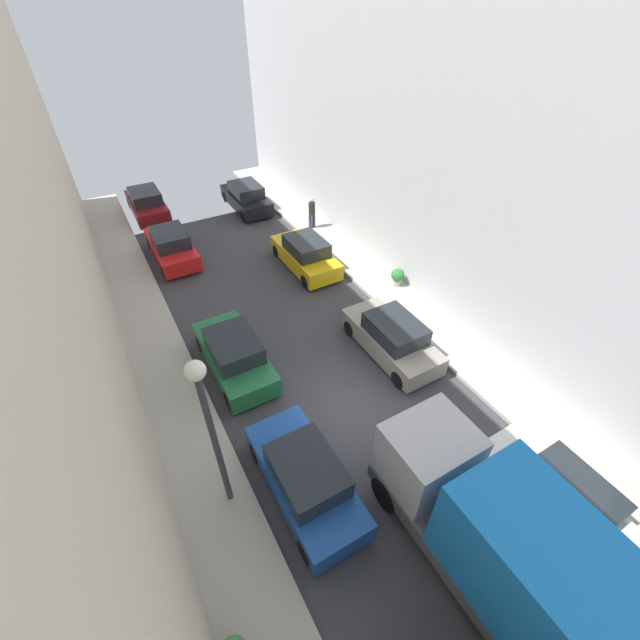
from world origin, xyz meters
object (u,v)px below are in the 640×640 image
parked_car_right_4 (246,197)px  parked_car_left_5 (147,204)px  parked_car_left_3 (234,355)px  delivery_truck (510,551)px  parked_car_left_2 (306,478)px  parked_car_right_3 (305,254)px  pedestrian (312,212)px  parked_car_left_4 (171,246)px  potted_plant_2 (398,276)px  parked_car_right_1 (559,499)px  parked_car_right_2 (392,338)px  lamp_post (209,419)px

parked_car_right_4 → parked_car_left_5: bearing=159.5°
parked_car_left_3 → delivery_truck: size_ratio=0.64×
parked_car_left_2 → parked_car_left_5: (0.00, 19.76, 0.00)m
parked_car_right_3 → pedestrian: size_ratio=2.44×
parked_car_left_4 → potted_plant_2: parked_car_left_4 is taller
potted_plant_2 → pedestrian: bearing=95.7°
parked_car_left_2 → parked_car_right_3: size_ratio=1.00×
parked_car_right_1 → parked_car_right_3: (0.00, 13.89, 0.00)m
parked_car_left_3 → parked_car_left_4: 8.75m
parked_car_left_2 → pedestrian: size_ratio=2.44×
parked_car_left_4 → parked_car_left_3: bearing=-90.0°
parked_car_right_1 → delivery_truck: bearing=-172.2°
parked_car_right_2 → parked_car_right_4: size_ratio=1.00×
parked_car_right_1 → parked_car_right_2: (0.00, 7.07, 0.00)m
parked_car_right_2 → delivery_truck: bearing=-109.9°
parked_car_right_2 → lamp_post: (-7.30, -2.52, 2.88)m
parked_car_right_1 → parked_car_right_2: bearing=90.0°
parked_car_right_4 → pedestrian: bearing=-63.9°
parked_car_left_5 → parked_car_right_2: bearing=-71.8°
parked_car_left_4 → lamp_post: 13.75m
parked_car_right_3 → lamp_post: lamp_post is taller
parked_car_right_4 → potted_plant_2: parked_car_right_4 is taller
lamp_post → parked_car_right_1: bearing=-32.0°
parked_car_right_2 → parked_car_left_4: bearing=116.6°
parked_car_left_3 → lamp_post: lamp_post is taller
parked_car_right_1 → pedestrian: pedestrian is taller
parked_car_left_4 → parked_car_right_2: same height
parked_car_left_3 → parked_car_right_3: same height
parked_car_right_4 → delivery_truck: size_ratio=0.64×
parked_car_left_3 → parked_car_right_3: 7.21m
parked_car_left_2 → parked_car_left_4: (0.00, 14.12, 0.00)m
parked_car_right_3 → delivery_truck: 14.56m
parked_car_left_2 → parked_car_left_4: same height
parked_car_left_4 → delivery_truck: delivery_truck is taller
parked_car_left_5 → delivery_truck: (2.70, -23.87, 1.07)m
pedestrian → parked_car_right_1: bearing=-97.1°
parked_car_right_3 → pedestrian: pedestrian is taller
parked_car_left_3 → parked_car_right_1: same height
parked_car_right_4 → pedestrian: size_ratio=2.44×
parked_car_left_3 → potted_plant_2: size_ratio=5.08×
parked_car_left_5 → lamp_post: 19.26m
delivery_truck → parked_car_left_4: bearing=98.4°
parked_car_left_3 → parked_car_left_5: same height
parked_car_left_2 → parked_car_right_1: size_ratio=1.00×
parked_car_left_3 → pedestrian: bearing=46.8°
parked_car_left_2 → parked_car_left_3: size_ratio=1.00×
parked_car_right_4 → lamp_post: size_ratio=0.81×
parked_car_right_4 → delivery_truck: (-2.70, -21.85, 1.07)m
parked_car_left_2 → parked_car_left_4: 14.12m
delivery_truck → pedestrian: 18.17m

